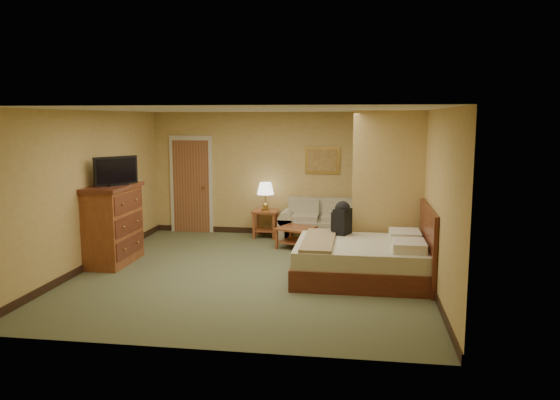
% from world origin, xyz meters
% --- Properties ---
extents(floor, '(6.00, 6.00, 0.00)m').
position_xyz_m(floor, '(0.00, 0.00, 0.00)').
color(floor, '#555B3B').
rests_on(floor, ground).
extents(ceiling, '(6.00, 6.00, 0.00)m').
position_xyz_m(ceiling, '(0.00, 0.00, 2.60)').
color(ceiling, white).
rests_on(ceiling, back_wall).
extents(back_wall, '(5.50, 0.02, 2.60)m').
position_xyz_m(back_wall, '(0.00, 3.00, 1.30)').
color(back_wall, tan).
rests_on(back_wall, floor).
extents(left_wall, '(0.02, 6.00, 2.60)m').
position_xyz_m(left_wall, '(-2.75, 0.00, 1.30)').
color(left_wall, tan).
rests_on(left_wall, floor).
extents(right_wall, '(0.02, 6.00, 2.60)m').
position_xyz_m(right_wall, '(2.75, 0.00, 1.30)').
color(right_wall, tan).
rests_on(right_wall, floor).
extents(partition, '(1.20, 0.15, 2.60)m').
position_xyz_m(partition, '(2.15, 0.93, 1.30)').
color(partition, tan).
rests_on(partition, floor).
extents(door, '(0.94, 0.16, 2.10)m').
position_xyz_m(door, '(-1.95, 2.96, 1.03)').
color(door, beige).
rests_on(door, floor).
extents(baseboard, '(5.50, 0.02, 0.12)m').
position_xyz_m(baseboard, '(0.00, 2.99, 0.06)').
color(baseboard, black).
rests_on(baseboard, floor).
extents(loveseat, '(1.66, 0.77, 0.84)m').
position_xyz_m(loveseat, '(0.89, 2.57, 0.27)').
color(loveseat, tan).
rests_on(loveseat, floor).
extents(side_table, '(0.52, 0.52, 0.57)m').
position_xyz_m(side_table, '(-0.26, 2.65, 0.38)').
color(side_table, brown).
rests_on(side_table, floor).
extents(table_lamp, '(0.35, 0.35, 0.58)m').
position_xyz_m(table_lamp, '(-0.26, 2.65, 1.01)').
color(table_lamp, '#A88C3D').
rests_on(table_lamp, side_table).
extents(coffee_table, '(0.83, 0.83, 0.41)m').
position_xyz_m(coffee_table, '(0.49, 1.78, 0.29)').
color(coffee_table, brown).
rests_on(coffee_table, floor).
extents(wall_picture, '(0.73, 0.04, 0.56)m').
position_xyz_m(wall_picture, '(0.89, 2.97, 1.60)').
color(wall_picture, '#B78E3F').
rests_on(wall_picture, back_wall).
extents(dresser, '(0.67, 1.27, 1.35)m').
position_xyz_m(dresser, '(-2.47, 0.21, 0.68)').
color(dresser, brown).
rests_on(dresser, floor).
extents(tv, '(0.50, 0.69, 0.49)m').
position_xyz_m(tv, '(-2.38, 0.21, 1.58)').
color(tv, black).
rests_on(tv, dresser).
extents(bed, '(2.11, 1.79, 1.16)m').
position_xyz_m(bed, '(1.82, -0.10, 0.31)').
color(bed, '#501F12').
rests_on(bed, floor).
extents(backpack, '(0.32, 0.38, 0.55)m').
position_xyz_m(backpack, '(1.41, 0.51, 0.86)').
color(backpack, black).
rests_on(backpack, bed).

